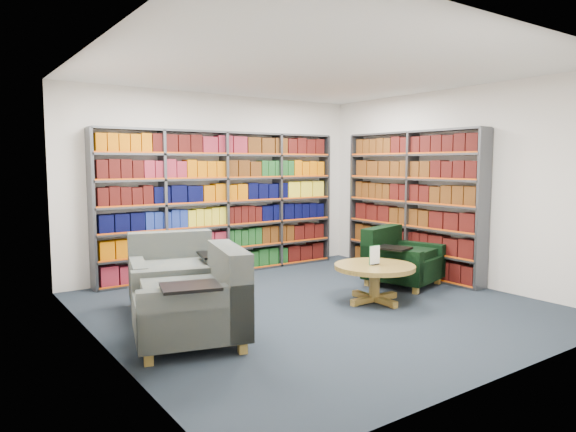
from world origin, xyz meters
TOP-DOWN VIEW (x-y plane):
  - room_shell at (0.00, 0.00)m, footprint 5.02×5.02m
  - bookshelf_back at (0.00, 2.34)m, footprint 4.00×0.28m
  - bookshelf_right at (2.34, 0.60)m, footprint 0.28×2.50m
  - chair_teal_left at (-1.46, 0.84)m, footprint 1.29×1.20m
  - chair_green_right at (1.67, 0.25)m, footprint 1.17×1.10m
  - chair_teal_front at (-1.71, -0.35)m, footprint 1.24×1.32m
  - coffee_table at (0.71, -0.26)m, footprint 1.00×1.00m

SIDE VIEW (x-z plane):
  - chair_green_right at x=1.67m, z-range -0.08..0.73m
  - chair_teal_left at x=-1.46m, z-range -0.09..0.81m
  - chair_teal_front at x=-1.71m, z-range -0.09..0.83m
  - coffee_table at x=0.71m, z-range 0.02..0.73m
  - bookshelf_back at x=0.00m, z-range 0.00..2.20m
  - bookshelf_right at x=2.34m, z-range 0.00..2.20m
  - room_shell at x=0.00m, z-range -0.01..2.81m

